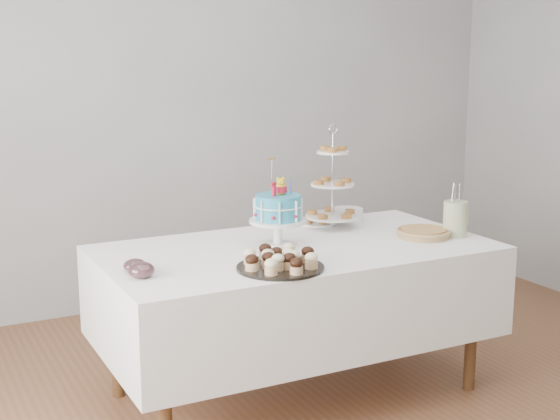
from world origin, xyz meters
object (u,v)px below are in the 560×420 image
birthday_cake (278,222)px  cupcake_tray (280,259)px  utensil_pitcher (455,217)px  pie (423,232)px  jam_bowl_b (141,270)px  plate_stack (348,214)px  tiered_stand (332,185)px  pastry_plate (318,221)px  table (296,291)px  jam_bowl_a (135,266)px

birthday_cake → cupcake_tray: size_ratio=1.12×
utensil_pitcher → pie: bearing=-174.6°
birthday_cake → jam_bowl_b: (-0.77, -0.22, -0.09)m
pie → utensil_pitcher: size_ratio=1.00×
plate_stack → utensil_pitcher: size_ratio=0.62×
pie → jam_bowl_b: bearing=-178.5°
tiered_stand → plate_stack: tiered_stand is taller
pastry_plate → utensil_pitcher: bearing=-50.0°
table → tiered_stand: bearing=36.9°
pie → tiered_stand: tiered_stand is taller
cupcake_tray → jam_bowl_a: cupcake_tray is taller
pie → pastry_plate: pie is taller
jam_bowl_a → jam_bowl_b: 0.09m
cupcake_tray → birthday_cake: bearing=64.3°
tiered_stand → utensil_pitcher: size_ratio=2.01×
plate_stack → jam_bowl_a: (-1.39, -0.48, -0.00)m
jam_bowl_b → utensil_pitcher: bearing=-0.4°
jam_bowl_a → tiered_stand: bearing=16.5°
table → pie: size_ratio=6.83×
plate_stack → cupcake_tray: bearing=-138.0°
table → cupcake_tray: (-0.25, -0.32, 0.27)m
birthday_cake → pastry_plate: birthday_cake is taller
table → jam_bowl_a: jam_bowl_a is taller
birthday_cake → cupcake_tray: (-0.18, -0.38, -0.08)m
pie → jam_bowl_a: (-1.52, 0.05, 0.00)m
table → jam_bowl_b: size_ratio=16.60×
utensil_pitcher → table: bearing=-169.2°
pastry_plate → jam_bowl_a: 1.29m
tiered_stand → table: bearing=-143.1°
cupcake_tray → tiered_stand: (0.63, 0.60, 0.19)m
pie → utensil_pitcher: 0.19m
cupcake_tray → pastry_plate: (0.61, 0.72, -0.03)m
pie → plate_stack: 0.55m
plate_stack → pastry_plate: bearing=180.0°
birthday_cake → cupcake_tray: birthday_cake is taller
cupcake_tray → pastry_plate: size_ratio=1.70×
jam_bowl_b → birthday_cake: bearing=16.3°
birthday_cake → pie: bearing=-35.4°
birthday_cake → pastry_plate: 0.56m
table → jam_bowl_b: jam_bowl_b is taller
table → jam_bowl_a: size_ratio=18.78×
cupcake_tray → utensil_pitcher: 1.10m
jam_bowl_b → jam_bowl_a: bearing=90.0°
cupcake_tray → plate_stack: 1.08m
jam_bowl_a → jam_bowl_b: jam_bowl_b is taller
plate_stack → pastry_plate: size_ratio=0.75×
tiered_stand → utensil_pitcher: 0.67m
jam_bowl_a → utensil_pitcher: bearing=-3.5°
table → jam_bowl_b: 0.90m
plate_stack → jam_bowl_b: 1.50m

